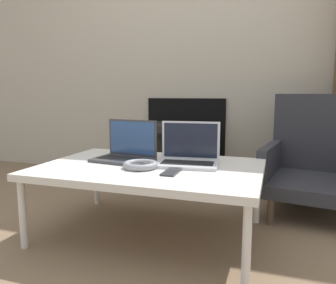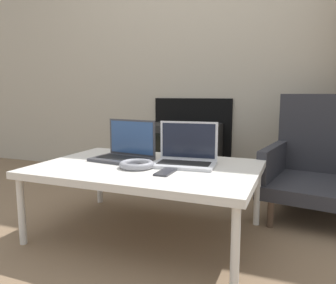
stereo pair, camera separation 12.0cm
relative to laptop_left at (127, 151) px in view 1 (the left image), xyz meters
The scene contains 9 objects.
ground_plane 0.66m from the laptop_left, 68.06° to the right, with size 14.00×14.00×0.00m, color #7A6047.
wall_back 1.50m from the laptop_left, 81.55° to the left, with size 7.00×0.08×2.60m.
table 0.22m from the laptop_left, 27.58° to the right, with size 1.16×0.78×0.38m.
laptop_left is the anchor object (origin of this frame).
laptop_right 0.37m from the laptop_left, ahead, with size 0.34×0.25×0.23m.
headphones 0.23m from the laptop_left, 46.53° to the right, with size 0.18×0.18×0.03m.
phone 0.41m from the laptop_left, 33.18° to the right, with size 0.07×0.14×0.01m.
tv 0.95m from the laptop_left, 88.16° to the left, with size 0.57×0.48×0.51m.
armchair 1.26m from the laptop_left, 30.65° to the left, with size 0.72×0.76×0.76m.
Camera 1 is at (0.63, -1.23, 0.76)m, focal length 35.00 mm.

